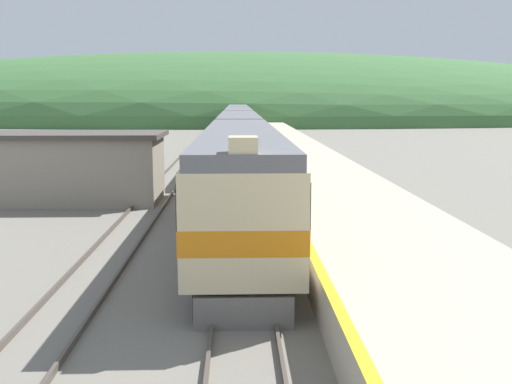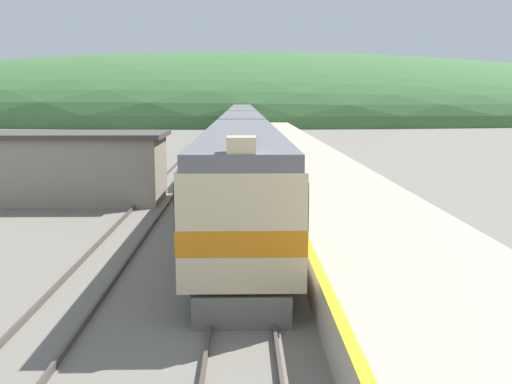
# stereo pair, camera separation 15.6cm
# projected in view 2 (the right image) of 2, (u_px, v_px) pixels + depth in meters

# --- Properties ---
(track_main) EXTENTS (1.52, 180.00, 0.16)m
(track_main) POSITION_uv_depth(u_px,v_px,m) (242.00, 145.00, 63.19)
(track_main) COLOR #4C443D
(track_main) RESTS_ON ground
(track_siding) EXTENTS (1.52, 180.00, 0.16)m
(track_siding) POSITION_uv_depth(u_px,v_px,m) (201.00, 145.00, 63.10)
(track_siding) COLOR #4C443D
(track_siding) RESTS_ON ground
(platform) EXTENTS (5.52, 140.00, 1.14)m
(platform) POSITION_uv_depth(u_px,v_px,m) (303.00, 161.00, 43.47)
(platform) COLOR #B2A893
(platform) RESTS_ON ground
(distant_hills) EXTENTS (223.49, 100.57, 30.78)m
(distant_hills) POSITION_uv_depth(u_px,v_px,m) (242.00, 118.00, 144.57)
(distant_hills) COLOR #3D6B38
(distant_hills) RESTS_ON ground
(station_shed) EXTENTS (9.46, 4.83, 3.43)m
(station_shed) POSITION_uv_depth(u_px,v_px,m) (71.00, 167.00, 29.62)
(station_shed) COLOR gray
(station_shed) RESTS_ON ground
(express_train_lead_car) EXTENTS (2.92, 20.28, 4.29)m
(express_train_lead_car) POSITION_uv_depth(u_px,v_px,m) (242.00, 177.00, 22.75)
(express_train_lead_car) COLOR black
(express_train_lead_car) RESTS_ON ground
(carriage_second) EXTENTS (2.91, 20.58, 3.93)m
(carriage_second) POSITION_uv_depth(u_px,v_px,m) (242.00, 138.00, 44.02)
(carriage_second) COLOR black
(carriage_second) RESTS_ON ground
(carriage_third) EXTENTS (2.91, 20.58, 3.93)m
(carriage_third) POSITION_uv_depth(u_px,v_px,m) (242.00, 125.00, 65.20)
(carriage_third) COLOR black
(carriage_third) RESTS_ON ground
(carriage_fourth) EXTENTS (2.91, 20.58, 3.93)m
(carriage_fourth) POSITION_uv_depth(u_px,v_px,m) (242.00, 118.00, 86.39)
(carriage_fourth) COLOR black
(carriage_fourth) RESTS_ON ground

